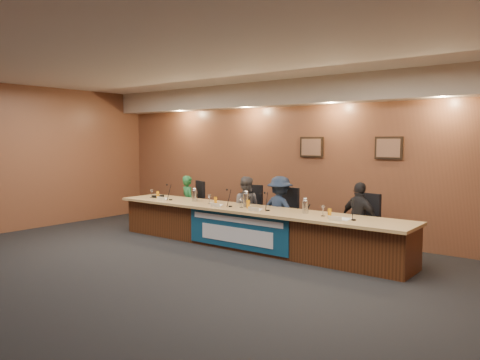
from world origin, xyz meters
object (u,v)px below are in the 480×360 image
(dais_body, at_px, (250,229))
(office_chair_d, at_px, (362,229))
(panelist_a, at_px, (188,203))
(office_chair_a, at_px, (191,208))
(office_chair_b, at_px, (248,215))
(carafe_mid, at_px, (246,200))
(panelist_d, at_px, (360,220))
(office_chair_c, at_px, (283,219))
(carafe_right, at_px, (305,207))
(banner, at_px, (236,231))
(carafe_left, at_px, (195,196))
(speakerphone, at_px, (159,197))
(panelist_c, at_px, (280,211))
(panelist_b, at_px, (245,208))

(dais_body, height_order, office_chair_d, dais_body)
(panelist_a, relative_size, office_chair_a, 2.52)
(office_chair_b, xyz_separation_m, carafe_mid, (0.42, -0.62, 0.40))
(office_chair_b, bearing_deg, panelist_d, -9.69)
(office_chair_c, bearing_deg, carafe_right, -30.13)
(banner, relative_size, office_chair_d, 4.58)
(office_chair_c, bearing_deg, carafe_left, -153.61)
(office_chair_b, bearing_deg, office_chair_d, -7.34)
(dais_body, relative_size, speakerphone, 18.75)
(panelist_c, bearing_deg, panelist_d, -175.86)
(office_chair_c, distance_m, speakerphone, 2.84)
(office_chair_d, bearing_deg, office_chair_c, -166.56)
(panelist_a, height_order, carafe_left, panelist_a)
(office_chair_a, relative_size, office_chair_d, 1.00)
(panelist_b, xyz_separation_m, office_chair_c, (0.83, 0.10, -0.15))
(dais_body, distance_m, office_chair_b, 0.85)
(panelist_d, bearing_deg, speakerphone, 22.94)
(panelist_d, distance_m, office_chair_c, 1.62)
(panelist_a, bearing_deg, carafe_mid, -171.02)
(panelist_c, relative_size, office_chair_a, 2.73)
(dais_body, distance_m, panelist_c, 0.70)
(panelist_d, relative_size, carafe_left, 5.95)
(carafe_left, xyz_separation_m, carafe_mid, (1.31, 0.01, 0.02))
(panelist_b, height_order, speakerphone, panelist_b)
(panelist_d, bearing_deg, carafe_right, 50.25)
(office_chair_a, bearing_deg, speakerphone, -90.86)
(carafe_left, xyz_separation_m, speakerphone, (-1.03, -0.04, -0.08))
(office_chair_a, relative_size, office_chair_c, 1.00)
(panelist_d, distance_m, office_chair_b, 2.44)
(office_chair_b, bearing_deg, dais_body, -58.13)
(office_chair_d, bearing_deg, carafe_right, -126.85)
(carafe_mid, relative_size, carafe_right, 1.16)
(panelist_d, bearing_deg, carafe_mid, 29.97)
(dais_body, xyz_separation_m, carafe_left, (-1.42, 0.01, 0.51))
(office_chair_d, bearing_deg, carafe_mid, -149.32)
(office_chair_a, height_order, carafe_right, carafe_right)
(dais_body, relative_size, panelist_c, 4.57)
(panelist_a, xyz_separation_m, speakerphone, (-0.32, -0.58, 0.17))
(dais_body, xyz_separation_m, office_chair_b, (-0.53, 0.65, 0.13))
(banner, bearing_deg, panelist_a, 155.51)
(office_chair_b, distance_m, office_chair_d, 2.44)
(panelist_b, height_order, carafe_left, panelist_b)
(dais_body, bearing_deg, banner, -90.00)
(panelist_d, relative_size, speakerphone, 4.03)
(dais_body, height_order, carafe_mid, carafe_mid)
(dais_body, relative_size, banner, 2.73)
(banner, height_order, carafe_left, carafe_left)
(panelist_b, distance_m, panelist_d, 2.44)
(dais_body, bearing_deg, office_chair_b, 129.21)
(office_chair_a, relative_size, speakerphone, 1.50)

